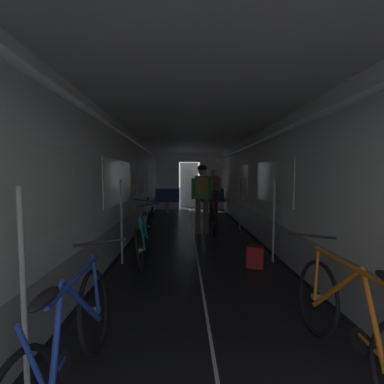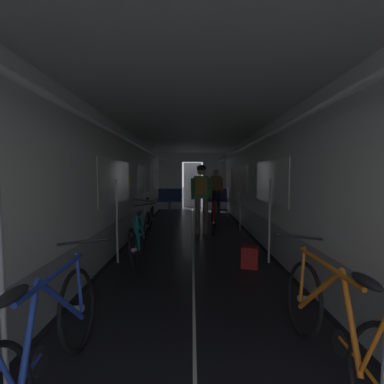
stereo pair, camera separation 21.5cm
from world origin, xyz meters
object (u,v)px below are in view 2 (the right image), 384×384
at_px(bicycle_silver, 148,220).
at_px(bench_seat_far_right, 214,198).
at_px(bicycle_teal, 137,239).
at_px(person_cyclist_aisle, 201,191).
at_px(bicycle_orange, 334,326).
at_px(backpack_on_floor, 249,257).
at_px(person_standing_near_bench, 215,188).
at_px(bicycle_red_in_aisle, 213,217).
at_px(bicycle_blue, 45,342).
at_px(bench_seat_far_left, 169,198).

bearing_deg(bicycle_silver, bench_seat_far_right, 63.46).
xyz_separation_m(bicycle_teal, person_cyclist_aisle, (1.17, 2.00, 0.69)).
relative_size(bicycle_orange, backpack_on_floor, 4.97).
distance_m(person_cyclist_aisle, person_standing_near_bench, 3.54).
bearing_deg(bicycle_teal, bicycle_red_in_aisle, 56.44).
relative_size(bicycle_blue, bicycle_red_in_aisle, 1.00).
xyz_separation_m(bicycle_silver, backpack_on_floor, (1.99, -2.23, -0.21)).
height_order(bicycle_silver, person_standing_near_bench, person_standing_near_bench).
bearing_deg(bicycle_red_in_aisle, person_standing_near_bench, 83.69).
bearing_deg(bicycle_orange, bicycle_silver, 115.11).
height_order(bench_seat_far_right, bicycle_blue, bench_seat_far_right).
height_order(bench_seat_far_right, person_standing_near_bench, person_standing_near_bench).
distance_m(bench_seat_far_left, backpack_on_floor, 6.47).
relative_size(bench_seat_far_left, backpack_on_floor, 2.89).
height_order(bicycle_orange, person_standing_near_bench, person_standing_near_bench).
distance_m(bicycle_blue, bicycle_silver, 4.64).
relative_size(bicycle_red_in_aisle, person_standing_near_bench, 1.00).
relative_size(bench_seat_far_right, person_cyclist_aisle, 0.57).
height_order(bicycle_blue, bicycle_orange, same).
distance_m(bench_seat_far_right, bicycle_red_in_aisle, 3.61).
distance_m(bicycle_orange, person_cyclist_aisle, 4.70).
bearing_deg(bicycle_blue, bicycle_teal, 89.60).
bearing_deg(backpack_on_floor, bicycle_silver, 131.67).
relative_size(bench_seat_far_left, bicycle_teal, 0.58).
distance_m(bicycle_teal, person_standing_near_bench, 5.81).
bearing_deg(bicycle_blue, backpack_on_floor, 52.10).
bearing_deg(bicycle_silver, bicycle_red_in_aisle, 13.22).
height_order(person_cyclist_aisle, person_standing_near_bench, person_cyclist_aisle).
relative_size(bench_seat_far_left, bicycle_blue, 0.58).
bearing_deg(person_standing_near_bench, bicycle_silver, -118.92).
relative_size(bench_seat_far_left, person_cyclist_aisle, 0.57).
height_order(bench_seat_far_right, bicycle_silver, same).
xyz_separation_m(bench_seat_far_right, bicycle_blue, (-1.87, -8.61, -0.19)).
bearing_deg(bench_seat_far_right, person_cyclist_aisle, -100.10).
distance_m(bench_seat_far_right, bicycle_silver, 4.44).
distance_m(bicycle_silver, person_standing_near_bench, 4.15).
bearing_deg(bicycle_blue, person_standing_near_bench, 77.17).
distance_m(bench_seat_far_right, person_cyclist_aisle, 3.94).
height_order(person_cyclist_aisle, backpack_on_floor, person_cyclist_aisle).
distance_m(bicycle_red_in_aisle, backpack_on_floor, 2.65).
bearing_deg(bicycle_blue, person_cyclist_aisle, 76.01).
relative_size(bicycle_orange, bicycle_silver, 1.00).
xyz_separation_m(bicycle_teal, bicycle_silver, (-0.13, 1.88, 0.00)).
bearing_deg(bench_seat_far_left, bicycle_silver, -92.64).
relative_size(bicycle_silver, bicycle_red_in_aisle, 1.01).
xyz_separation_m(bicycle_red_in_aisle, person_standing_near_bench, (0.35, 3.21, 0.59)).
bearing_deg(person_standing_near_bench, bicycle_teal, -108.73).
xyz_separation_m(bench_seat_far_right, bicycle_silver, (-1.98, -3.97, -0.19)).
relative_size(bicycle_teal, bicycle_red_in_aisle, 1.01).
xyz_separation_m(bicycle_blue, bicycle_orange, (1.98, 0.18, 0.00)).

